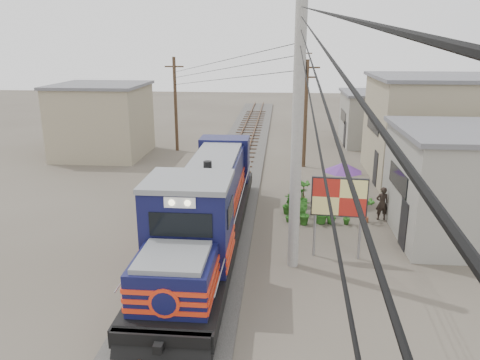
# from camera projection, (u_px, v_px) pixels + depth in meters

# --- Properties ---
(ground) EXTENTS (120.00, 120.00, 0.00)m
(ground) POSITION_uv_depth(u_px,v_px,m) (203.00, 255.00, 18.48)
(ground) COLOR #473F35
(ground) RESTS_ON ground
(ballast) EXTENTS (3.60, 70.00, 0.16)m
(ballast) POSITION_uv_depth(u_px,v_px,m) (231.00, 181.00, 28.00)
(ballast) COLOR #595651
(ballast) RESTS_ON ground
(track) EXTENTS (1.15, 70.00, 0.12)m
(track) POSITION_uv_depth(u_px,v_px,m) (231.00, 178.00, 27.94)
(track) COLOR #51331E
(track) RESTS_ON ground
(locomotive) EXTENTS (2.80, 15.23, 3.77)m
(locomotive) POSITION_uv_depth(u_px,v_px,m) (206.00, 208.00, 18.90)
(locomotive) COLOR black
(locomotive) RESTS_ON ground
(utility_pole_main) EXTENTS (0.40, 0.40, 10.00)m
(utility_pole_main) POSITION_uv_depth(u_px,v_px,m) (297.00, 135.00, 16.27)
(utility_pole_main) COLOR #9E9B93
(utility_pole_main) RESTS_ON ground
(wooden_pole_mid) EXTENTS (1.60, 0.24, 7.00)m
(wooden_pole_mid) POSITION_uv_depth(u_px,v_px,m) (306.00, 112.00, 30.40)
(wooden_pole_mid) COLOR #4C3826
(wooden_pole_mid) RESTS_ON ground
(wooden_pole_far) EXTENTS (1.60, 0.24, 7.50)m
(wooden_pole_far) POSITION_uv_depth(u_px,v_px,m) (302.00, 87.00, 43.65)
(wooden_pole_far) COLOR #4C3826
(wooden_pole_far) RESTS_ON ground
(wooden_pole_left) EXTENTS (1.60, 0.24, 7.00)m
(wooden_pole_left) POSITION_uv_depth(u_px,v_px,m) (176.00, 102.00, 35.02)
(wooden_pole_left) COLOR #4C3826
(wooden_pole_left) RESTS_ON ground
(power_lines) EXTENTS (9.65, 19.00, 3.30)m
(power_lines) POSITION_uv_depth(u_px,v_px,m) (224.00, 52.00, 24.42)
(power_lines) COLOR black
(power_lines) RESTS_ON ground
(shophouse_mid) EXTENTS (8.40, 7.35, 6.20)m
(shophouse_mid) POSITION_uv_depth(u_px,v_px,m) (441.00, 128.00, 27.97)
(shophouse_mid) COLOR gray
(shophouse_mid) RESTS_ON ground
(shophouse_back) EXTENTS (6.30, 6.30, 4.20)m
(shophouse_back) POSITION_uv_depth(u_px,v_px,m) (381.00, 118.00, 37.93)
(shophouse_back) COLOR gray
(shophouse_back) RESTS_ON ground
(shophouse_left) EXTENTS (6.30, 6.30, 5.20)m
(shophouse_left) POSITION_uv_depth(u_px,v_px,m) (102.00, 120.00, 33.84)
(shophouse_left) COLOR gray
(shophouse_left) RESTS_ON ground
(billboard) EXTENTS (2.10, 0.30, 3.25)m
(billboard) POSITION_uv_depth(u_px,v_px,m) (339.00, 200.00, 17.66)
(billboard) COLOR #99999E
(billboard) RESTS_ON ground
(market_umbrella) EXTENTS (2.41, 2.41, 2.18)m
(market_umbrella) POSITION_uv_depth(u_px,v_px,m) (343.00, 167.00, 23.94)
(market_umbrella) COLOR black
(market_umbrella) RESTS_ON ground
(vendor) EXTENTS (0.63, 0.45, 1.62)m
(vendor) POSITION_uv_depth(u_px,v_px,m) (382.00, 203.00, 21.95)
(vendor) COLOR black
(vendor) RESTS_ON ground
(plant_nursery) EXTENTS (3.21, 3.15, 1.10)m
(plant_nursery) POSITION_uv_depth(u_px,v_px,m) (310.00, 206.00, 22.49)
(plant_nursery) COLOR #29661D
(plant_nursery) RESTS_ON ground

